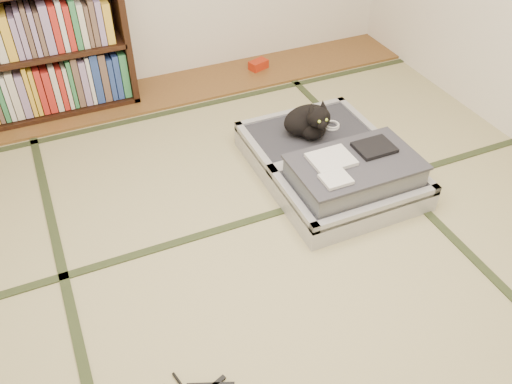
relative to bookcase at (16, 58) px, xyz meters
name	(u,v)px	position (x,y,z in m)	size (l,w,h in m)	color
floor	(274,272)	(0.96, -2.07, -0.45)	(4.50, 4.50, 0.00)	tan
wood_strip	(164,91)	(0.96, -0.07, -0.44)	(4.00, 0.50, 0.02)	brown
red_item	(258,65)	(1.77, -0.04, -0.40)	(0.15, 0.09, 0.07)	#AA240D
tatami_borders	(238,212)	(0.96, -1.57, -0.45)	(4.00, 4.50, 0.01)	#2D381E
bookcase	(16,58)	(0.00, 0.00, 0.00)	(1.50, 0.34, 0.97)	black
suitcase	(333,165)	(1.61, -1.53, -0.34)	(0.82, 1.09, 0.32)	#A6A7AB
cat	(310,121)	(1.59, -1.24, -0.19)	(0.36, 0.37, 0.29)	black
cable_coil	(331,125)	(1.77, -1.21, -0.28)	(0.11, 0.11, 0.03)	white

